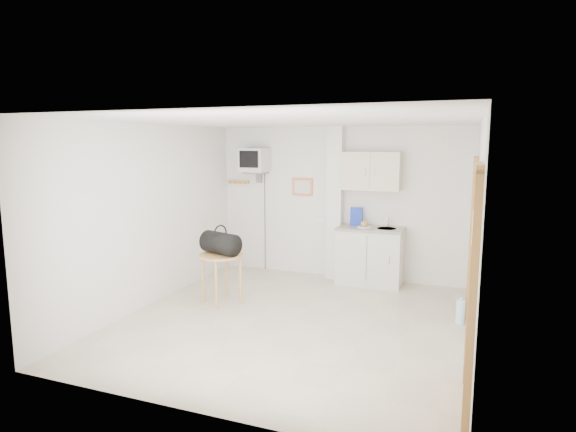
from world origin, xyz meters
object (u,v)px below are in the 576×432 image
at_px(crt_television, 254,161).
at_px(round_table, 221,261).
at_px(water_bottle, 460,312).
at_px(duffel_bag, 221,243).

distance_m(crt_television, round_table, 2.18).
xyz_separation_m(crt_television, water_bottle, (3.43, -1.35, -1.78)).
relative_size(crt_television, round_table, 3.05).
bearing_deg(duffel_bag, crt_television, 119.01).
distance_m(round_table, water_bottle, 3.22).
bearing_deg(duffel_bag, water_bottle, 26.83).
xyz_separation_m(duffel_bag, water_bottle, (3.17, 0.36, -0.71)).
relative_size(crt_television, water_bottle, 6.40).
relative_size(duffel_bag, water_bottle, 1.88).
xyz_separation_m(round_table, duffel_bag, (-0.01, 0.01, 0.25)).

